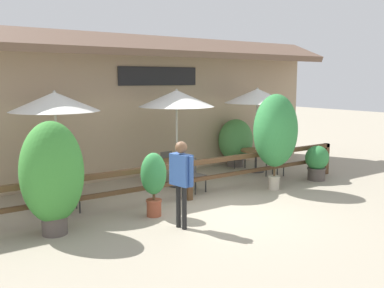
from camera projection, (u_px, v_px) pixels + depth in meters
The scene contains 21 objects.
ground_plane at pixel (215, 211), 9.55m from camera, with size 60.00×60.00×0.00m, color #9E937F.
building_facade at pixel (131, 105), 12.56m from camera, with size 14.28×1.49×4.23m.
patio_railing at pixel (189, 172), 10.30m from camera, with size 10.40×0.14×0.95m.
patio_umbrella_near at pixel (55, 102), 9.76m from camera, with size 2.05×2.05×2.66m.
dining_table_near at pixel (58, 180), 10.03m from camera, with size 0.97×0.97×0.71m.
chair_near_streetside at pixel (68, 190), 9.43m from camera, with size 0.48×0.48×0.86m.
chair_near_wallside at pixel (50, 178), 10.65m from camera, with size 0.47×0.47×0.86m.
patio_umbrella_middle at pixel (177, 99), 11.45m from camera, with size 2.05×2.05×2.66m.
dining_table_middle at pixel (177, 165), 11.72m from camera, with size 0.97×0.97×0.71m.
chair_middle_streetside at pixel (194, 173), 11.11m from camera, with size 0.48×0.48×0.86m.
chair_middle_wallside at pixel (164, 164), 12.39m from camera, with size 0.48×0.48×0.86m.
patio_umbrella_far at pixel (257, 96), 13.24m from camera, with size 2.05×2.05×2.66m.
dining_table_far at pixel (256, 154), 13.52m from camera, with size 0.97×0.97×0.71m.
chair_far_streetside at pixel (273, 161), 12.89m from camera, with size 0.51×0.51×0.86m.
chair_far_wallside at pixel (238, 153), 14.12m from camera, with size 0.51×0.51×0.86m.
potted_plant_small_flowering at pixel (275, 131), 11.13m from camera, with size 1.21×1.09×2.54m.
potted_plant_corner_fern at pixel (317, 161), 12.38m from camera, with size 0.72×0.64×1.01m.
potted_plant_entrance_palm at pixel (154, 178), 9.06m from camera, with size 0.56×0.51×1.38m.
potted_plant_tall_tropical at pixel (52, 174), 7.93m from camera, with size 1.18×1.06×2.15m.
potted_plant_broad_leaf at pixel (236, 141), 14.33m from camera, with size 1.20×1.08×1.59m.
pedestrian at pixel (181, 173), 8.26m from camera, with size 0.29×0.60×1.73m.
Camera 1 is at (-5.67, -7.28, 2.90)m, focal length 40.00 mm.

